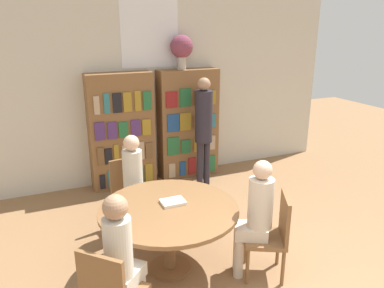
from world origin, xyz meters
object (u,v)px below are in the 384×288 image
Objects in this scene: chair_left_side at (129,191)px; seated_reader_right at (255,213)px; chair_far_side at (273,232)px; flower_vase at (182,48)px; librarian_standing at (204,122)px; seated_reader_back at (122,256)px; bookshelf_right at (188,124)px; seated_reader_left at (135,181)px; reading_table at (169,216)px; bookshelf_left at (122,131)px.

seated_reader_right reaches higher than chair_left_side.
chair_left_side and chair_far_side have the same top height.
flower_vase reaches higher than librarian_standing.
flower_vase is 0.42× the size of seated_reader_back.
seated_reader_left is at bearing -131.32° from bookshelf_right.
reading_table is at bearing 90.00° from chair_left_side.
bookshelf_left is at bearing 87.96° from reading_table.
flower_vase is at bearing -137.20° from seated_reader_left.
seated_reader_left is 1.00× the size of seated_reader_right.
chair_far_side is 2.38m from librarian_standing.
bookshelf_left reaches higher than seated_reader_right.
bookshelf_left is 2.95m from chair_far_side.
flower_vase is 2.96m from reading_table.
chair_left_side is (-0.15, 1.02, -0.13)m from reading_table.
bookshelf_left is 2.02× the size of chair_left_side.
seated_reader_back is 3.05m from librarian_standing.
chair_left_side is at bearing -133.31° from flower_vase.
reading_table is 1.59× the size of chair_far_side.
reading_table is 0.85m from seated_reader_left.
seated_reader_back is at bearing -120.07° from flower_vase.
chair_left_side is 1.00× the size of chair_far_side.
seated_reader_back is (-0.49, -1.43, 0.01)m from seated_reader_left.
seated_reader_left is (-1.20, -1.49, -1.41)m from flower_vase.
flower_vase reaches higher than seated_reader_back.
flower_vase is at bearing 0.29° from bookshelf_left.
flower_vase is at bearing 177.24° from bookshelf_right.
seated_reader_left is 1.51m from seated_reader_right.
bookshelf_left is 1.27× the size of reading_table.
seated_reader_left is at bearing -97.84° from bookshelf_left.
librarian_standing is (1.83, 2.41, 0.33)m from seated_reader_back.
seated_reader_back reaches higher than seated_reader_right.
seated_reader_back is (-1.36, -0.19, 0.00)m from seated_reader_right.
bookshelf_left is at bearing 41.62° from seated_reader_right.
seated_reader_right is at bearing -98.97° from bookshelf_right.
seated_reader_left is 0.73× the size of librarian_standing.
bookshelf_left is 1.57m from flower_vase.
seated_reader_back reaches higher than reading_table.
chair_far_side is at bearing -97.77° from librarian_standing.
flower_vase is at bearing 105.71° from seated_reader_back.
bookshelf_right is (1.10, 0.00, -0.00)m from bookshelf_left.
bookshelf_right is 1.42× the size of seated_reader_back.
chair_left_side is at bearing -149.88° from librarian_standing.
flower_vase is 0.60× the size of chair_far_side.
chair_left_side is 0.52× the size of librarian_standing.
seated_reader_right is at bearing -96.89° from flower_vase.
flower_vase is (-0.10, 0.00, 1.21)m from bookshelf_right.
seated_reader_back is (-0.61, -0.59, 0.08)m from reading_table.
flower_vase reaches higher than reading_table.
seated_reader_back is (-1.69, -2.92, -1.40)m from flower_vase.
seated_reader_right is at bearing 90.00° from chair_far_side.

